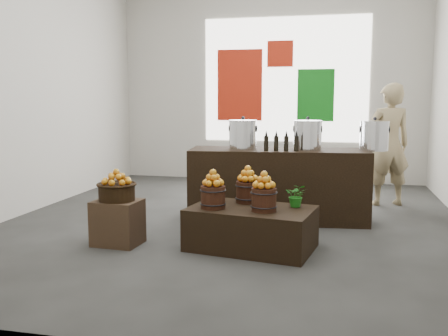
% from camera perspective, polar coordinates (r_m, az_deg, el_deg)
% --- Properties ---
extents(ground, '(7.00, 7.00, 0.00)m').
position_cam_1_polar(ground, '(6.77, 1.08, -6.06)').
color(ground, '#363734').
rests_on(ground, ground).
extents(back_wall, '(6.00, 0.04, 4.00)m').
position_cam_1_polar(back_wall, '(10.03, 5.26, 9.99)').
color(back_wall, '#B9B5AB').
rests_on(back_wall, ground).
extents(back_opening, '(3.20, 0.02, 2.40)m').
position_cam_1_polar(back_opening, '(9.97, 6.98, 9.97)').
color(back_opening, white).
rests_on(back_opening, back_wall).
extents(deco_red_left, '(0.90, 0.04, 1.40)m').
position_cam_1_polar(deco_red_left, '(10.09, 1.81, 9.43)').
color(deco_red_left, '#AB200D').
rests_on(deco_red_left, back_wall).
extents(deco_green_right, '(0.70, 0.04, 1.00)m').
position_cam_1_polar(deco_green_right, '(9.91, 10.43, 8.18)').
color(deco_green_right, '#106815').
rests_on(deco_green_right, back_wall).
extents(deco_red_upper, '(0.50, 0.04, 0.50)m').
position_cam_1_polar(deco_red_upper, '(10.00, 6.44, 12.84)').
color(deco_red_upper, '#AB200D').
rests_on(deco_red_upper, back_wall).
extents(crate, '(0.53, 0.45, 0.51)m').
position_cam_1_polar(crate, '(5.78, -12.05, -6.10)').
color(crate, '#453220').
rests_on(crate, ground).
extents(wicker_basket, '(0.40, 0.40, 0.18)m').
position_cam_1_polar(wicker_basket, '(5.71, -12.15, -2.74)').
color(wicker_basket, black).
rests_on(wicker_basket, crate).
extents(apples_in_basket, '(0.32, 0.32, 0.17)m').
position_cam_1_polar(apples_in_basket, '(5.68, -12.20, -0.99)').
color(apples_in_basket, '#940406').
rests_on(apples_in_basket, wicker_basket).
extents(display_table, '(1.44, 1.02, 0.46)m').
position_cam_1_polar(display_table, '(5.51, 3.14, -6.89)').
color(display_table, black).
rests_on(display_table, ground).
extents(apple_bucket_front_left, '(0.26, 0.26, 0.24)m').
position_cam_1_polar(apple_bucket_front_left, '(5.40, -1.27, -3.36)').
color(apple_bucket_front_left, '#36170E').
rests_on(apple_bucket_front_left, display_table).
extents(apples_in_bucket_front_left, '(0.20, 0.20, 0.18)m').
position_cam_1_polar(apples_in_bucket_front_left, '(5.36, -1.27, -1.14)').
color(apples_in_bucket_front_left, '#940406').
rests_on(apples_in_bucket_front_left, apple_bucket_front_left).
extents(apple_bucket_front_right, '(0.26, 0.26, 0.24)m').
position_cam_1_polar(apple_bucket_front_right, '(5.28, 4.57, -3.63)').
color(apple_bucket_front_right, '#36170E').
rests_on(apple_bucket_front_right, display_table).
extents(apples_in_bucket_front_right, '(0.20, 0.20, 0.18)m').
position_cam_1_polar(apples_in_bucket_front_right, '(5.25, 4.60, -1.37)').
color(apples_in_bucket_front_right, '#940406').
rests_on(apples_in_bucket_front_right, apple_bucket_front_right).
extents(apple_bucket_rear, '(0.26, 0.26, 0.24)m').
position_cam_1_polar(apple_bucket_rear, '(5.70, 2.72, -2.76)').
color(apple_bucket_rear, '#36170E').
rests_on(apple_bucket_rear, display_table).
extents(apples_in_bucket_rear, '(0.20, 0.20, 0.18)m').
position_cam_1_polar(apples_in_bucket_rear, '(5.67, 2.73, -0.66)').
color(apples_in_bucket_rear, '#940406').
rests_on(apples_in_bucket_rear, apple_bucket_rear).
extents(herb_garnish_right, '(0.23, 0.21, 0.26)m').
position_cam_1_polar(herb_garnish_right, '(5.52, 8.29, -3.13)').
color(herb_garnish_right, '#176315').
rests_on(herb_garnish_right, display_table).
extents(herb_garnish_left, '(0.19, 0.17, 0.30)m').
position_cam_1_polar(herb_garnish_left, '(5.71, -1.18, -2.43)').
color(herb_garnish_left, '#176315').
rests_on(herb_garnish_left, display_table).
extents(counter, '(2.43, 0.99, 0.97)m').
position_cam_1_polar(counter, '(6.77, 6.22, -1.92)').
color(counter, black).
rests_on(counter, ground).
extents(stock_pot_left, '(0.37, 0.37, 0.37)m').
position_cam_1_polar(stock_pot_left, '(6.71, 2.17, 3.76)').
color(stock_pot_left, silver).
rests_on(stock_pot_left, counter).
extents(stock_pot_center, '(0.37, 0.37, 0.37)m').
position_cam_1_polar(stock_pot_center, '(6.70, 9.52, 3.65)').
color(stock_pot_center, silver).
rests_on(stock_pot_center, counter).
extents(stock_pot_right, '(0.37, 0.37, 0.37)m').
position_cam_1_polar(stock_pot_right, '(6.79, 16.79, 3.48)').
color(stock_pot_right, silver).
rests_on(stock_pot_right, counter).
extents(oil_cruets, '(0.35, 0.10, 0.27)m').
position_cam_1_polar(oil_cruets, '(6.46, 6.27, 3.12)').
color(oil_cruets, black).
rests_on(oil_cruets, counter).
extents(shopper, '(0.79, 0.64, 1.87)m').
position_cam_1_polar(shopper, '(8.03, 18.26, 2.54)').
color(shopper, '#9A875E').
rests_on(shopper, ground).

